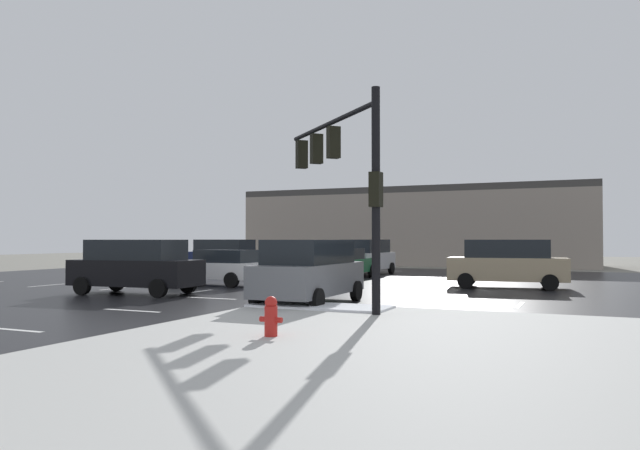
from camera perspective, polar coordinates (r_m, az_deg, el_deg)
name	(u,v)px	position (r m, az deg, el deg)	size (l,w,h in m)	color
ground_plane	(241,294)	(23.23, -7.37, -6.43)	(120.00, 120.00, 0.00)	slate
road_asphalt	(241,294)	(23.23, -7.37, -6.41)	(44.00, 44.00, 0.02)	black
sidewalk_corner	(591,411)	(8.03, 23.99, -15.60)	(18.00, 18.00, 0.14)	#B2B2AD
snow_strip_curbside	(320,306)	(17.37, -0.04, -7.60)	(4.00, 1.60, 0.06)	white
lane_markings	(250,298)	(21.44, -6.52, -6.80)	(36.15, 36.15, 0.01)	silver
traffic_signal_mast	(343,165)	(17.69, 2.17, 5.66)	(4.62, 4.57, 5.85)	black
fire_hydrant	(271,316)	(12.25, -4.61, -8.50)	(0.48, 0.26, 0.79)	red
strip_building_background	(416,227)	(50.40, 9.01, -0.19)	(27.55, 8.00, 6.13)	gray
suv_grey	(309,270)	(19.21, -1.00, -4.25)	(2.22, 4.86, 2.03)	slate
sedan_white	(218,267)	(27.41, -9.54, -3.86)	(4.60, 2.17, 1.58)	white
suv_tan	(507,263)	(26.74, 17.10, -3.37)	(4.99, 2.59, 2.03)	tan
suv_navy	(224,255)	(37.78, -8.93, -2.81)	(4.90, 2.32, 2.03)	#141E47
suv_black	(136,265)	(23.78, -16.82, -3.63)	(4.95, 2.48, 2.03)	black
suv_silver	(366,256)	(35.24, 4.31, -2.93)	(2.29, 4.89, 2.03)	#B7BABF
sedan_green	(345,263)	(31.55, 2.35, -3.54)	(2.09, 4.57, 1.58)	#195933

